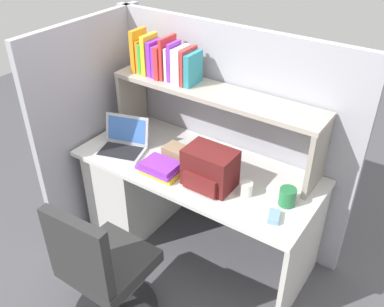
{
  "coord_description": "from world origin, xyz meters",
  "views": [
    {
      "loc": [
        1.24,
        -1.87,
        2.29
      ],
      "look_at": [
        0.0,
        -0.05,
        0.85
      ],
      "focal_mm": 39.61,
      "sensor_mm": 36.0,
      "label": 1
    }
  ],
  "objects_px": {
    "snack_canister": "(287,197)",
    "laptop": "(123,143)",
    "backpack": "(209,169)",
    "computer_mouse": "(274,217)",
    "paper_cup": "(246,189)",
    "tissue_box": "(180,155)",
    "office_chair": "(104,276)"
  },
  "relations": [
    {
      "from": "snack_canister",
      "to": "laptop",
      "type": "bearing_deg",
      "value": -175.39
    },
    {
      "from": "backpack",
      "to": "snack_canister",
      "type": "height_order",
      "value": "backpack"
    },
    {
      "from": "laptop",
      "to": "computer_mouse",
      "type": "bearing_deg",
      "value": -3.1
    },
    {
      "from": "laptop",
      "to": "computer_mouse",
      "type": "height_order",
      "value": "laptop"
    },
    {
      "from": "paper_cup",
      "to": "tissue_box",
      "type": "height_order",
      "value": "tissue_box"
    },
    {
      "from": "laptop",
      "to": "paper_cup",
      "type": "height_order",
      "value": "laptop"
    },
    {
      "from": "backpack",
      "to": "computer_mouse",
      "type": "distance_m",
      "value": 0.47
    },
    {
      "from": "paper_cup",
      "to": "backpack",
      "type": "bearing_deg",
      "value": -169.91
    },
    {
      "from": "backpack",
      "to": "snack_canister",
      "type": "distance_m",
      "value": 0.48
    },
    {
      "from": "paper_cup",
      "to": "office_chair",
      "type": "distance_m",
      "value": 0.95
    },
    {
      "from": "laptop",
      "to": "backpack",
      "type": "height_order",
      "value": "backpack"
    },
    {
      "from": "paper_cup",
      "to": "snack_canister",
      "type": "distance_m",
      "value": 0.24
    },
    {
      "from": "laptop",
      "to": "backpack",
      "type": "distance_m",
      "value": 0.69
    },
    {
      "from": "tissue_box",
      "to": "snack_canister",
      "type": "distance_m",
      "value": 0.75
    },
    {
      "from": "snack_canister",
      "to": "paper_cup",
      "type": "bearing_deg",
      "value": -166.97
    },
    {
      "from": "snack_canister",
      "to": "tissue_box",
      "type": "bearing_deg",
      "value": 179.4
    },
    {
      "from": "paper_cup",
      "to": "tissue_box",
      "type": "bearing_deg",
      "value": 173.22
    },
    {
      "from": "paper_cup",
      "to": "snack_canister",
      "type": "relative_size",
      "value": 0.8
    },
    {
      "from": "snack_canister",
      "to": "office_chair",
      "type": "distance_m",
      "value": 1.13
    },
    {
      "from": "laptop",
      "to": "snack_canister",
      "type": "distance_m",
      "value": 1.16
    },
    {
      "from": "laptop",
      "to": "tissue_box",
      "type": "height_order",
      "value": "laptop"
    },
    {
      "from": "backpack",
      "to": "office_chair",
      "type": "distance_m",
      "value": 0.86
    },
    {
      "from": "backpack",
      "to": "office_chair",
      "type": "height_order",
      "value": "backpack"
    },
    {
      "from": "backpack",
      "to": "tissue_box",
      "type": "bearing_deg",
      "value": 160.48
    },
    {
      "from": "laptop",
      "to": "office_chair",
      "type": "height_order",
      "value": "laptop"
    },
    {
      "from": "laptop",
      "to": "snack_canister",
      "type": "height_order",
      "value": "laptop"
    },
    {
      "from": "laptop",
      "to": "tissue_box",
      "type": "xyz_separation_m",
      "value": [
        0.4,
        0.1,
        -0.0
      ]
    },
    {
      "from": "backpack",
      "to": "paper_cup",
      "type": "xyz_separation_m",
      "value": [
        0.23,
        0.04,
        -0.07
      ]
    },
    {
      "from": "computer_mouse",
      "to": "paper_cup",
      "type": "distance_m",
      "value": 0.25
    },
    {
      "from": "office_chair",
      "to": "computer_mouse",
      "type": "bearing_deg",
      "value": -142.49
    },
    {
      "from": "backpack",
      "to": "office_chair",
      "type": "xyz_separation_m",
      "value": [
        -0.26,
        -0.68,
        -0.45
      ]
    },
    {
      "from": "snack_canister",
      "to": "office_chair",
      "type": "xyz_separation_m",
      "value": [
        -0.72,
        -0.78,
        -0.39
      ]
    }
  ]
}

